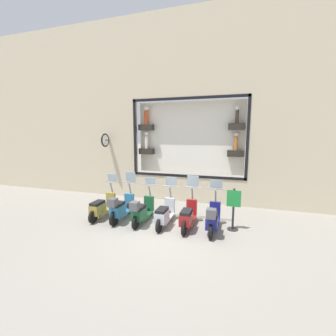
# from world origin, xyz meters

# --- Properties ---
(ground_plane) EXTENTS (120.00, 120.00, 0.00)m
(ground_plane) POSITION_xyz_m (0.00, 0.00, 0.00)
(ground_plane) COLOR gray
(building_facade) EXTENTS (1.25, 36.00, 8.49)m
(building_facade) POSITION_xyz_m (3.60, 0.00, 4.31)
(building_facade) COLOR beige
(building_facade) RESTS_ON ground_plane
(scooter_navy_0) EXTENTS (1.79, 0.60, 1.57)m
(scooter_navy_0) POSITION_xyz_m (0.40, -1.53, 0.46)
(scooter_navy_0) COLOR black
(scooter_navy_0) RESTS_ON ground_plane
(scooter_red_1) EXTENTS (1.80, 0.61, 1.68)m
(scooter_red_1) POSITION_xyz_m (0.47, -0.70, 0.43)
(scooter_red_1) COLOR black
(scooter_red_1) RESTS_ON ground_plane
(scooter_silver_2) EXTENTS (1.79, 0.61, 1.58)m
(scooter_silver_2) POSITION_xyz_m (0.46, 0.13, 0.41)
(scooter_silver_2) COLOR black
(scooter_silver_2) RESTS_ON ground_plane
(scooter_green_3) EXTENTS (1.79, 0.60, 1.51)m
(scooter_green_3) POSITION_xyz_m (0.40, 0.97, 0.45)
(scooter_green_3) COLOR black
(scooter_green_3) RESTS_ON ground_plane
(scooter_teal_4) EXTENTS (1.81, 0.61, 1.70)m
(scooter_teal_4) POSITION_xyz_m (0.41, 1.80, 0.48)
(scooter_teal_4) COLOR black
(scooter_teal_4) RESTS_ON ground_plane
(scooter_olive_5) EXTENTS (1.79, 0.61, 1.57)m
(scooter_olive_5) POSITION_xyz_m (0.47, 2.63, 0.42)
(scooter_olive_5) COLOR black
(scooter_olive_5) RESTS_ON ground_plane
(shop_sign_post) EXTENTS (0.36, 0.45, 1.40)m
(shop_sign_post) POSITION_xyz_m (0.80, -2.15, 0.74)
(shop_sign_post) COLOR #232326
(shop_sign_post) RESTS_ON ground_plane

